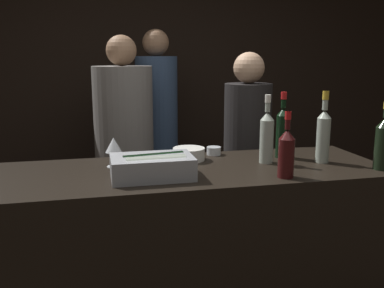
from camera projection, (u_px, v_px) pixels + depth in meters
name	position (u px, v px, depth m)	size (l,w,h in m)	color
wall_back_chalkboard	(146.00, 79.00, 3.93)	(6.40, 0.06, 2.80)	black
bar_counter	(193.00, 264.00, 2.27)	(1.97, 0.70, 1.05)	black
ice_bin_with_bottles	(153.00, 166.00, 1.99)	(0.38, 0.24, 0.11)	#9EA0A5
bowl_white	(189.00, 154.00, 2.33)	(0.17, 0.17, 0.07)	silver
wine_glass	(114.00, 146.00, 2.17)	(0.08, 0.08, 0.15)	silver
candle_votive	(214.00, 151.00, 2.46)	(0.08, 0.08, 0.05)	silver
champagne_bottle	(383.00, 142.00, 2.12)	(0.08, 0.08, 0.34)	black
red_wine_bottle_tall	(286.00, 152.00, 1.98)	(0.08, 0.08, 0.31)	#380F0F
white_wine_bottle	(267.00, 135.00, 2.25)	(0.07, 0.07, 0.36)	#9EA899
rose_wine_bottle	(323.00, 133.00, 2.26)	(0.07, 0.07, 0.38)	#9EA899
red_wine_bottle_burgundy	(282.00, 130.00, 2.37)	(0.07, 0.07, 0.37)	black
person_in_hoodie	(247.00, 157.00, 2.99)	(0.32, 0.32, 1.63)	black
person_blond_tee	(124.00, 147.00, 3.06)	(0.42, 0.42, 1.75)	black
person_grey_polo	(157.00, 128.00, 3.50)	(0.34, 0.34, 1.81)	black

